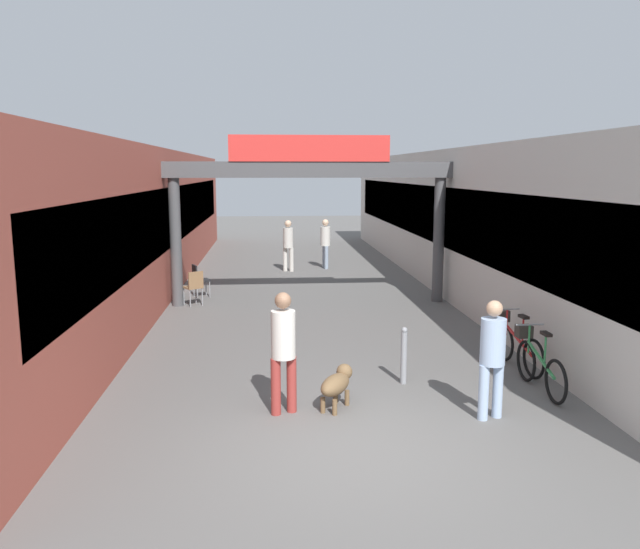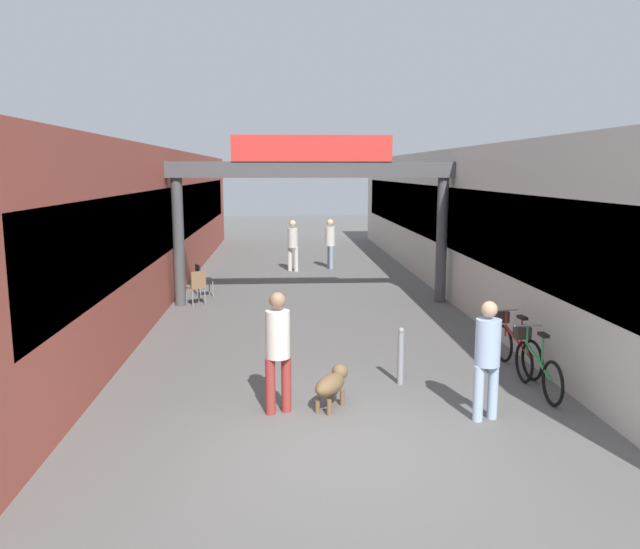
% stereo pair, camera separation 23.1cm
% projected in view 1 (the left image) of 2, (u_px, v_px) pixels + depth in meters
% --- Properties ---
extents(ground_plane, '(80.00, 80.00, 0.00)m').
position_uv_depth(ground_plane, '(355.00, 448.00, 7.69)').
color(ground_plane, '#605E5B').
extents(storefront_left, '(3.00, 26.00, 3.94)m').
position_uv_depth(storefront_left, '(126.00, 221.00, 17.77)').
color(storefront_left, '#B25142').
rests_on(storefront_left, ground_plane).
extents(storefront_right, '(3.00, 26.00, 3.94)m').
position_uv_depth(storefront_right, '(474.00, 219.00, 18.59)').
color(storefront_right, beige).
rests_on(storefront_right, ground_plane).
extents(arcade_sign_gateway, '(7.40, 0.47, 4.25)m').
position_uv_depth(arcade_sign_gateway, '(309.00, 185.00, 15.57)').
color(arcade_sign_gateway, '#4C4C4F').
rests_on(arcade_sign_gateway, ground_plane).
extents(pedestrian_with_dog, '(0.44, 0.44, 1.74)m').
position_uv_depth(pedestrian_with_dog, '(283.00, 345.00, 8.65)').
color(pedestrian_with_dog, '#99332D').
rests_on(pedestrian_with_dog, ground_plane).
extents(pedestrian_companion, '(0.43, 0.43, 1.67)m').
position_uv_depth(pedestrian_companion, '(492.00, 352.00, 8.47)').
color(pedestrian_companion, '#A5BFE0').
rests_on(pedestrian_companion, ground_plane).
extents(pedestrian_carrying_crate, '(0.46, 0.46, 1.74)m').
position_uv_depth(pedestrian_carrying_crate, '(288.00, 242.00, 21.07)').
color(pedestrian_carrying_crate, silver).
rests_on(pedestrian_carrying_crate, ground_plane).
extents(pedestrian_elderly_walking, '(0.40, 0.40, 1.72)m').
position_uv_depth(pedestrian_elderly_walking, '(325.00, 240.00, 21.67)').
color(pedestrian_elderly_walking, '#8C9EB2').
rests_on(pedestrian_elderly_walking, ground_plane).
extents(dog_on_leash, '(0.64, 0.81, 0.58)m').
position_uv_depth(dog_on_leash, '(337.00, 383.00, 8.96)').
color(dog_on_leash, brown).
rests_on(dog_on_leash, ground_plane).
extents(bicycle_green_nearest, '(0.46, 1.69, 0.98)m').
position_uv_depth(bicycle_green_nearest, '(537.00, 362.00, 9.70)').
color(bicycle_green_nearest, black).
rests_on(bicycle_green_nearest, ground_plane).
extents(bicycle_red_second, '(0.46, 1.69, 0.98)m').
position_uv_depth(bicycle_red_second, '(515.00, 343.00, 10.80)').
color(bicycle_red_second, black).
rests_on(bicycle_red_second, ground_plane).
extents(bollard_post_metal, '(0.10, 0.10, 0.93)m').
position_uv_depth(bollard_post_metal, '(404.00, 355.00, 9.96)').
color(bollard_post_metal, gray).
rests_on(bollard_post_metal, ground_plane).
extents(cafe_chair_wood_nearer, '(0.56, 0.56, 0.89)m').
position_uv_depth(cafe_chair_wood_nearer, '(194.00, 285.00, 15.70)').
color(cafe_chair_wood_nearer, gray).
rests_on(cafe_chair_wood_nearer, ground_plane).
extents(cafe_chair_black_farther, '(0.52, 0.52, 0.89)m').
position_uv_depth(cafe_chair_black_farther, '(198.00, 278.00, 16.76)').
color(cafe_chair_black_farther, gray).
rests_on(cafe_chair_black_farther, ground_plane).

